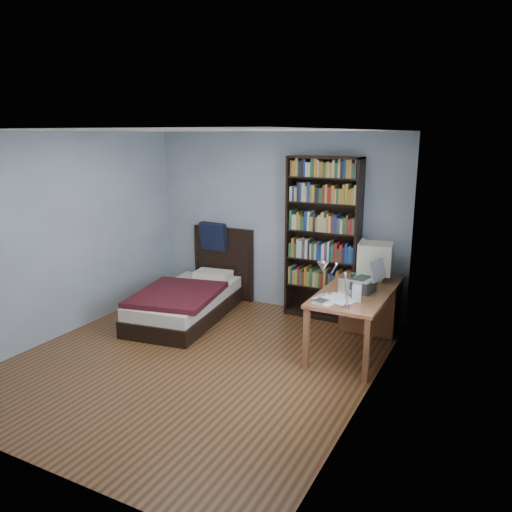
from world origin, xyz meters
name	(u,v)px	position (x,y,z in m)	size (l,w,h in m)	color
room	(194,252)	(0.03, 0.00, 1.25)	(4.20, 4.24, 2.50)	#512B17
desk	(367,303)	(1.50, 1.60, 0.42)	(0.75, 1.65, 0.73)	brown
crt_monitor	(374,259)	(1.56, 1.60, 0.99)	(0.45, 0.41, 0.46)	beige
laptop	(365,283)	(1.60, 1.05, 0.84)	(0.37, 0.36, 0.39)	#2D2D30
desk_lamp	(327,271)	(1.47, 0.10, 1.19)	(0.22, 0.48, 0.57)	#99999E
keyboard	(347,287)	(1.37, 1.11, 0.75)	(0.20, 0.51, 0.04)	#B7AC98
speaker	(357,292)	(1.61, 0.71, 0.82)	(0.09, 0.09, 0.19)	#99999C
soda_can	(353,278)	(1.38, 1.36, 0.79)	(0.06, 0.06, 0.11)	#0A3E08
mouse	(364,281)	(1.48, 1.45, 0.75)	(0.06, 0.10, 0.03)	silver
phone_silver	(329,293)	(1.27, 0.79, 0.74)	(0.05, 0.09, 0.02)	silver
phone_grey	(322,295)	(1.22, 0.68, 0.74)	(0.05, 0.10, 0.02)	#99999C
external_drive	(321,302)	(1.29, 0.48, 0.74)	(0.13, 0.13, 0.03)	#99999C
bookshelf	(323,239)	(0.77, 1.94, 1.10)	(0.98, 0.30, 2.19)	black
bed	(190,298)	(-0.85, 1.14, 0.26)	(1.25, 2.09, 1.16)	black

